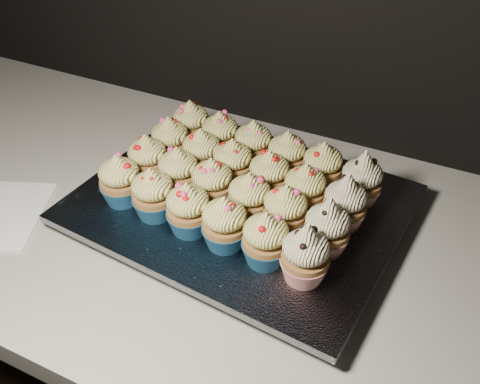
{
  "coord_description": "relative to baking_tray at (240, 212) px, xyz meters",
  "views": [
    {
      "loc": [
        0.41,
        1.15,
        1.45
      ],
      "look_at": [
        0.14,
        1.72,
        0.95
      ],
      "focal_mm": 40.0,
      "sensor_mm": 36.0,
      "label": 1
    }
  ],
  "objects": [
    {
      "name": "cupcake_9",
      "position": [
        0.03,
        -0.03,
        0.06
      ],
      "size": [
        0.06,
        0.06,
        0.08
      ],
      "color": "#1A537C",
      "rests_on": "foil_lining"
    },
    {
      "name": "cupcake_15",
      "position": [
        0.03,
        0.03,
        0.06
      ],
      "size": [
        0.06,
        0.06,
        0.08
      ],
      "color": "#1A537C",
      "rests_on": "foil_lining"
    },
    {
      "name": "cupcake_13",
      "position": [
        -0.09,
        0.04,
        0.06
      ],
      "size": [
        0.06,
        0.06,
        0.08
      ],
      "color": "#1A537C",
      "rests_on": "foil_lining"
    },
    {
      "name": "cupcake_2",
      "position": [
        -0.04,
        -0.09,
        0.06
      ],
      "size": [
        0.06,
        0.06,
        0.08
      ],
      "color": "#1A537C",
      "rests_on": "foil_lining"
    },
    {
      "name": "cupcake_21",
      "position": [
        0.04,
        0.09,
        0.06
      ],
      "size": [
        0.06,
        0.06,
        0.08
      ],
      "color": "#1A537C",
      "rests_on": "foil_lining"
    },
    {
      "name": "cupcake_1",
      "position": [
        -0.1,
        -0.08,
        0.06
      ],
      "size": [
        0.06,
        0.06,
        0.08
      ],
      "color": "#1A537C",
      "rests_on": "foil_lining"
    },
    {
      "name": "cupcake_18",
      "position": [
        -0.15,
        0.11,
        0.06
      ],
      "size": [
        0.06,
        0.06,
        0.08
      ],
      "color": "#1A537C",
      "rests_on": "foil_lining"
    },
    {
      "name": "cupcake_5",
      "position": [
        0.14,
        -0.11,
        0.06
      ],
      "size": [
        0.06,
        0.06,
        0.1
      ],
      "color": "red",
      "rests_on": "foil_lining"
    },
    {
      "name": "cupcake_22",
      "position": [
        0.1,
        0.09,
        0.06
      ],
      "size": [
        0.06,
        0.06,
        0.08
      ],
      "color": "#1A537C",
      "rests_on": "foil_lining"
    },
    {
      "name": "baking_tray",
      "position": [
        0.0,
        0.0,
        0.0
      ],
      "size": [
        0.47,
        0.37,
        0.02
      ],
      "primitive_type": "cube",
      "rotation": [
        0.0,
        0.0,
        -0.09
      ],
      "color": "black",
      "rests_on": "worktop"
    },
    {
      "name": "cupcake_7",
      "position": [
        -0.09,
        -0.02,
        0.06
      ],
      "size": [
        0.06,
        0.06,
        0.08
      ],
      "color": "#1A537C",
      "rests_on": "foil_lining"
    },
    {
      "name": "cupcake_3",
      "position": [
        0.02,
        -0.1,
        0.06
      ],
      "size": [
        0.06,
        0.06,
        0.08
      ],
      "color": "#1A537C",
      "rests_on": "foil_lining"
    },
    {
      "name": "cupcake_10",
      "position": [
        0.09,
        -0.04,
        0.06
      ],
      "size": [
        0.06,
        0.06,
        0.08
      ],
      "color": "#1A537C",
      "rests_on": "foil_lining"
    },
    {
      "name": "cupcake_23",
      "position": [
        0.16,
        0.08,
        0.06
      ],
      "size": [
        0.06,
        0.06,
        0.1
      ],
      "color": "red",
      "rests_on": "foil_lining"
    },
    {
      "name": "cupcake_11",
      "position": [
        0.15,
        -0.05,
        0.06
      ],
      "size": [
        0.06,
        0.06,
        0.1
      ],
      "color": "red",
      "rests_on": "foil_lining"
    },
    {
      "name": "cupcake_19",
      "position": [
        -0.08,
        0.1,
        0.06
      ],
      "size": [
        0.06,
        0.06,
        0.08
      ],
      "color": "#1A537C",
      "rests_on": "foil_lining"
    },
    {
      "name": "worktop",
      "position": [
        -0.14,
        -0.02,
        -0.03
      ],
      "size": [
        2.44,
        0.64,
        0.04
      ],
      "primitive_type": "cube",
      "color": "silver",
      "rests_on": "cabinet"
    },
    {
      "name": "cupcake_16",
      "position": [
        0.09,
        0.02,
        0.06
      ],
      "size": [
        0.06,
        0.06,
        0.08
      ],
      "color": "#1A537C",
      "rests_on": "foil_lining"
    },
    {
      "name": "cupcake_14",
      "position": [
        -0.03,
        0.03,
        0.06
      ],
      "size": [
        0.06,
        0.06,
        0.08
      ],
      "color": "#1A537C",
      "rests_on": "foil_lining"
    },
    {
      "name": "cupcake_6",
      "position": [
        -0.15,
        -0.01,
        0.06
      ],
      "size": [
        0.06,
        0.06,
        0.08
      ],
      "color": "#1A537C",
      "rests_on": "foil_lining"
    },
    {
      "name": "cupcake_0",
      "position": [
        -0.16,
        -0.08,
        0.06
      ],
      "size": [
        0.06,
        0.06,
        0.08
      ],
      "color": "#1A537C",
      "rests_on": "foil_lining"
    },
    {
      "name": "cupcake_4",
      "position": [
        0.08,
        -0.1,
        0.06
      ],
      "size": [
        0.06,
        0.06,
        0.08
      ],
      "color": "#1A537C",
      "rests_on": "foil_lining"
    },
    {
      "name": "cabinet",
      "position": [
        -0.14,
        -0.02,
        -0.48
      ],
      "size": [
        2.4,
        0.6,
        0.86
      ],
      "primitive_type": "cube",
      "color": "black",
      "rests_on": "ground"
    },
    {
      "name": "foil_lining",
      "position": [
        0.0,
        0.0,
        0.02
      ],
      "size": [
        0.5,
        0.41,
        0.01
      ],
      "primitive_type": "cube",
      "rotation": [
        0.0,
        0.0,
        -0.09
      ],
      "color": "silver",
      "rests_on": "baking_tray"
    },
    {
      "name": "cupcake_20",
      "position": [
        -0.02,
        0.1,
        0.06
      ],
      "size": [
        0.06,
        0.06,
        0.08
      ],
      "color": "#1A537C",
      "rests_on": "foil_lining"
    },
    {
      "name": "cupcake_12",
      "position": [
        -0.15,
        0.05,
        0.06
      ],
      "size": [
        0.06,
        0.06,
        0.08
      ],
      "color": "#1A537C",
      "rests_on": "foil_lining"
    },
    {
      "name": "cupcake_8",
      "position": [
        -0.03,
        -0.02,
        0.06
      ],
      "size": [
        0.06,
        0.06,
        0.08
      ],
      "color": "#1A537C",
      "rests_on": "foil_lining"
    },
    {
      "name": "cupcake_17",
      "position": [
        0.16,
        0.01,
        0.06
      ],
      "size": [
        0.06,
        0.06,
        0.1
      ],
      "color": "red",
      "rests_on": "foil_lining"
    }
  ]
}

